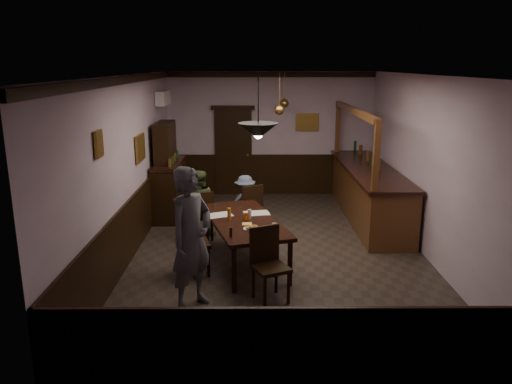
{
  "coord_description": "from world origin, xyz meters",
  "views": [
    {
      "loc": [
        -0.42,
        -8.15,
        3.18
      ],
      "look_at": [
        -0.37,
        -0.29,
        1.15
      ],
      "focal_mm": 35.0,
      "sensor_mm": 36.0,
      "label": 1
    }
  ],
  "objects_px": {
    "dining_table": "(244,223)",
    "chair_side": "(188,239)",
    "bar_counter": "(368,191)",
    "pendant_brass_mid": "(279,110)",
    "coffee_cup": "(274,226)",
    "soda_can": "(246,217)",
    "chair_near": "(268,260)",
    "person_seated_right": "(245,203)",
    "pendant_brass_far": "(284,103)",
    "person_seated_left": "(199,203)",
    "sideboard": "(168,179)",
    "pendant_iron": "(258,131)",
    "person_standing": "(191,239)",
    "chair_far_right": "(250,208)",
    "chair_far_left": "(202,213)"
  },
  "relations": [
    {
      "from": "person_seated_left",
      "to": "person_seated_right",
      "type": "bearing_deg",
      "value": -170.47
    },
    {
      "from": "pendant_brass_mid",
      "to": "pendant_brass_far",
      "type": "xyz_separation_m",
      "value": [
        0.2,
        1.65,
        0.0
      ]
    },
    {
      "from": "person_seated_right",
      "to": "pendant_iron",
      "type": "relative_size",
      "value": 1.33
    },
    {
      "from": "person_seated_left",
      "to": "person_seated_right",
      "type": "distance_m",
      "value": 0.9
    },
    {
      "from": "bar_counter",
      "to": "sideboard",
      "type": "bearing_deg",
      "value": 176.85
    },
    {
      "from": "person_standing",
      "to": "dining_table",
      "type": "bearing_deg",
      "value": 12.83
    },
    {
      "from": "chair_far_left",
      "to": "bar_counter",
      "type": "relative_size",
      "value": 0.23
    },
    {
      "from": "person_seated_right",
      "to": "pendant_brass_far",
      "type": "height_order",
      "value": "pendant_brass_far"
    },
    {
      "from": "person_standing",
      "to": "pendant_brass_far",
      "type": "relative_size",
      "value": 2.37
    },
    {
      "from": "dining_table",
      "to": "pendant_iron",
      "type": "xyz_separation_m",
      "value": [
        0.22,
        -0.77,
        1.59
      ]
    },
    {
      "from": "dining_table",
      "to": "person_seated_right",
      "type": "height_order",
      "value": "person_seated_right"
    },
    {
      "from": "person_standing",
      "to": "sideboard",
      "type": "height_order",
      "value": "sideboard"
    },
    {
      "from": "person_seated_left",
      "to": "sideboard",
      "type": "xyz_separation_m",
      "value": [
        -0.77,
        1.28,
        0.17
      ]
    },
    {
      "from": "coffee_cup",
      "to": "sideboard",
      "type": "bearing_deg",
      "value": 107.87
    },
    {
      "from": "sideboard",
      "to": "pendant_brass_far",
      "type": "relative_size",
      "value": 2.48
    },
    {
      "from": "dining_table",
      "to": "bar_counter",
      "type": "relative_size",
      "value": 0.58
    },
    {
      "from": "chair_far_right",
      "to": "chair_side",
      "type": "relative_size",
      "value": 0.94
    },
    {
      "from": "chair_far_right",
      "to": "coffee_cup",
      "type": "height_order",
      "value": "chair_far_right"
    },
    {
      "from": "chair_side",
      "to": "pendant_iron",
      "type": "distance_m",
      "value": 2.03
    },
    {
      "from": "person_seated_left",
      "to": "sideboard",
      "type": "distance_m",
      "value": 1.5
    },
    {
      "from": "chair_far_left",
      "to": "chair_side",
      "type": "bearing_deg",
      "value": 70.54
    },
    {
      "from": "bar_counter",
      "to": "coffee_cup",
      "type": "bearing_deg",
      "value": -125.89
    },
    {
      "from": "chair_side",
      "to": "coffee_cup",
      "type": "bearing_deg",
      "value": -107.31
    },
    {
      "from": "sideboard",
      "to": "pendant_iron",
      "type": "relative_size",
      "value": 2.4
    },
    {
      "from": "chair_far_left",
      "to": "sideboard",
      "type": "bearing_deg",
      "value": -78.41
    },
    {
      "from": "dining_table",
      "to": "person_seated_right",
      "type": "bearing_deg",
      "value": 90.07
    },
    {
      "from": "pendant_brass_far",
      "to": "pendant_brass_mid",
      "type": "bearing_deg",
      "value": -96.91
    },
    {
      "from": "person_seated_left",
      "to": "pendant_brass_far",
      "type": "bearing_deg",
      "value": -131.73
    },
    {
      "from": "chair_near",
      "to": "pendant_brass_mid",
      "type": "height_order",
      "value": "pendant_brass_mid"
    },
    {
      "from": "soda_can",
      "to": "pendant_iron",
      "type": "height_order",
      "value": "pendant_iron"
    },
    {
      "from": "dining_table",
      "to": "chair_side",
      "type": "relative_size",
      "value": 2.26
    },
    {
      "from": "chair_side",
      "to": "sideboard",
      "type": "height_order",
      "value": "sideboard"
    },
    {
      "from": "chair_side",
      "to": "coffee_cup",
      "type": "relative_size",
      "value": 13.25
    },
    {
      "from": "soda_can",
      "to": "person_seated_left",
      "type": "bearing_deg",
      "value": 122.55
    },
    {
      "from": "pendant_iron",
      "to": "pendant_brass_mid",
      "type": "distance_m",
      "value": 3.0
    },
    {
      "from": "person_standing",
      "to": "soda_can",
      "type": "relative_size",
      "value": 15.99
    },
    {
      "from": "pendant_brass_far",
      "to": "dining_table",
      "type": "bearing_deg",
      "value": -102.78
    },
    {
      "from": "person_seated_left",
      "to": "bar_counter",
      "type": "relative_size",
      "value": 0.31
    },
    {
      "from": "bar_counter",
      "to": "pendant_brass_mid",
      "type": "distance_m",
      "value": 2.56
    },
    {
      "from": "bar_counter",
      "to": "pendant_brass_mid",
      "type": "xyz_separation_m",
      "value": [
        -1.89,
        -0.21,
        1.71
      ]
    },
    {
      "from": "dining_table",
      "to": "pendant_brass_far",
      "type": "relative_size",
      "value": 2.95
    },
    {
      "from": "soda_can",
      "to": "bar_counter",
      "type": "height_order",
      "value": "bar_counter"
    },
    {
      "from": "soda_can",
      "to": "pendant_brass_mid",
      "type": "xyz_separation_m",
      "value": [
        0.63,
        2.26,
        1.49
      ]
    },
    {
      "from": "chair_near",
      "to": "coffee_cup",
      "type": "distance_m",
      "value": 0.83
    },
    {
      "from": "person_seated_right",
      "to": "sideboard",
      "type": "xyz_separation_m",
      "value": [
        -1.64,
        1.02,
        0.25
      ]
    },
    {
      "from": "sideboard",
      "to": "chair_side",
      "type": "bearing_deg",
      "value": -75.57
    },
    {
      "from": "chair_far_right",
      "to": "chair_near",
      "type": "relative_size",
      "value": 0.97
    },
    {
      "from": "pendant_brass_far",
      "to": "person_seated_right",
      "type": "bearing_deg",
      "value": -111.39
    },
    {
      "from": "chair_far_left",
      "to": "person_seated_right",
      "type": "distance_m",
      "value": 0.94
    },
    {
      "from": "dining_table",
      "to": "chair_side",
      "type": "distance_m",
      "value": 0.96
    }
  ]
}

